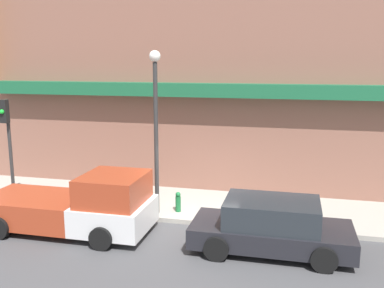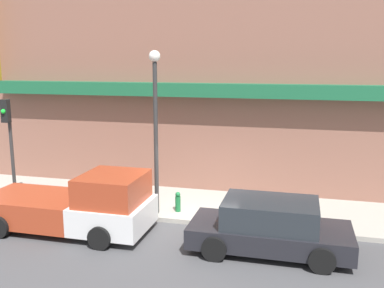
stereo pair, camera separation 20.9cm
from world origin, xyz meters
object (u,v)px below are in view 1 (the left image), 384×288
(fire_hydrant, at_px, (178,202))
(street_lamp, at_px, (156,113))
(pickup_truck, at_px, (78,206))
(traffic_light, at_px, (7,132))
(parked_car, at_px, (271,226))

(fire_hydrant, distance_m, street_lamp, 3.07)
(street_lamp, bearing_deg, pickup_truck, -138.56)
(pickup_truck, relative_size, fire_hydrant, 7.69)
(pickup_truck, bearing_deg, street_lamp, 41.10)
(pickup_truck, bearing_deg, traffic_light, 154.25)
(fire_hydrant, distance_m, traffic_light, 6.46)
(parked_car, height_order, fire_hydrant, parked_car)
(parked_car, distance_m, traffic_light, 9.60)
(pickup_truck, xyz_separation_m, traffic_light, (-3.49, 1.66, 1.86))
(street_lamp, bearing_deg, fire_hydrant, 24.05)
(parked_car, height_order, traffic_light, traffic_light)
(pickup_truck, height_order, parked_car, pickup_truck)
(traffic_light, bearing_deg, parked_car, -10.15)
(street_lamp, bearing_deg, parked_car, -24.29)
(traffic_light, bearing_deg, pickup_truck, -25.41)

